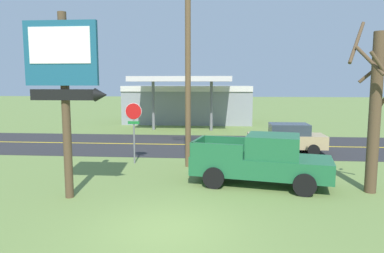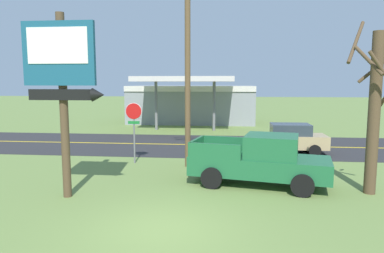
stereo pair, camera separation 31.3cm
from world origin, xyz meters
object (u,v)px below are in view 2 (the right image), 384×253
(utility_pole, at_px, (188,58))
(pickup_green_parked_on_lawn, at_px, (261,160))
(gas_station, at_px, (192,103))
(motel_sign, at_px, (63,75))
(bare_tree, at_px, (374,109))
(car_tan_mid_lane, at_px, (288,138))
(stop_sign, at_px, (134,122))

(utility_pole, relative_size, pickup_green_parked_on_lawn, 1.72)
(utility_pole, xyz_separation_m, gas_station, (-1.70, 18.31, -3.10))
(motel_sign, relative_size, gas_station, 0.52)
(bare_tree, relative_size, pickup_green_parked_on_lawn, 1.12)
(motel_sign, relative_size, car_tan_mid_lane, 1.47)
(motel_sign, height_order, stop_sign, motel_sign)
(stop_sign, xyz_separation_m, bare_tree, (9.55, -3.79, 0.99))
(stop_sign, height_order, car_tan_mid_lane, stop_sign)
(bare_tree, relative_size, car_tan_mid_lane, 1.46)
(motel_sign, height_order, car_tan_mid_lane, motel_sign)
(motel_sign, xyz_separation_m, stop_sign, (0.89, 5.38, -2.13))
(utility_pole, height_order, pickup_green_parked_on_lawn, utility_pole)
(utility_pole, xyz_separation_m, pickup_green_parked_on_lawn, (3.13, -2.77, -4.08))
(motel_sign, distance_m, bare_tree, 10.63)
(bare_tree, bearing_deg, stop_sign, 158.36)
(motel_sign, height_order, bare_tree, motel_sign)
(bare_tree, height_order, car_tan_mid_lane, bare_tree)
(motel_sign, bearing_deg, gas_station, 85.45)
(stop_sign, bearing_deg, utility_pole, -8.36)
(motel_sign, height_order, pickup_green_parked_on_lawn, motel_sign)
(bare_tree, relative_size, gas_station, 0.51)
(motel_sign, distance_m, pickup_green_parked_on_lawn, 7.73)
(motel_sign, xyz_separation_m, gas_station, (1.85, 23.30, -2.21))
(stop_sign, xyz_separation_m, gas_station, (0.96, 17.92, -0.08))
(gas_station, height_order, car_tan_mid_lane, gas_station)
(motel_sign, bearing_deg, pickup_green_parked_on_lawn, 18.36)
(gas_station, bearing_deg, stop_sign, -93.07)
(car_tan_mid_lane, bearing_deg, stop_sign, -157.02)
(stop_sign, relative_size, utility_pole, 0.31)
(bare_tree, bearing_deg, car_tan_mid_lane, 103.34)
(motel_sign, bearing_deg, car_tan_mid_lane, 44.85)
(utility_pole, xyz_separation_m, car_tan_mid_lane, (5.20, 3.73, -4.21))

